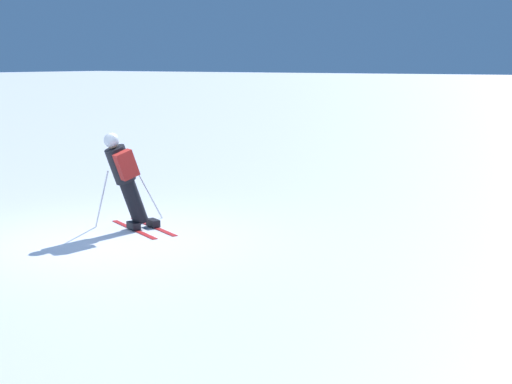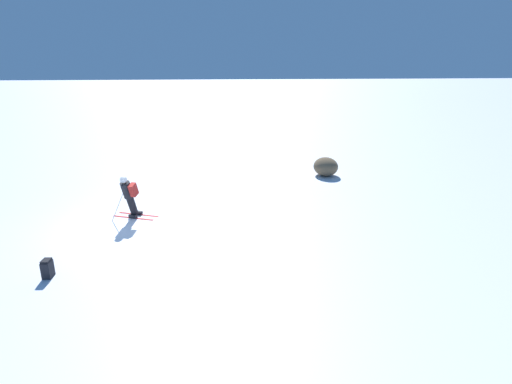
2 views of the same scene
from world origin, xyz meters
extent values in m
plane|color=white|center=(0.00, 0.00, 0.00)|extent=(300.00, 300.00, 0.00)
cube|color=red|center=(-1.08, 0.07, 0.01)|extent=(0.72, 1.52, 0.01)
cube|color=red|center=(-0.75, -0.07, 0.01)|extent=(0.72, 1.52, 0.01)
cube|color=black|center=(-1.08, 0.07, 0.07)|extent=(0.24, 0.31, 0.12)
cube|color=black|center=(-0.75, -0.07, 0.07)|extent=(0.24, 0.31, 0.12)
cylinder|color=black|center=(-0.77, -0.06, 0.48)|extent=(0.55, 0.43, 0.80)
cylinder|color=black|center=(-0.57, -0.15, 1.12)|extent=(0.60, 0.51, 0.67)
sphere|color=tan|center=(-0.45, -0.20, 1.50)|extent=(0.33, 0.30, 0.27)
sphere|color=silver|center=(-0.44, -0.20, 1.53)|extent=(0.38, 0.35, 0.31)
cube|color=#AD231E|center=(-0.46, 0.09, 1.15)|extent=(0.44, 0.33, 0.51)
cylinder|color=#B7B7BC|center=(-1.25, -0.18, 0.58)|extent=(0.95, 0.17, 1.18)
cylinder|color=#B7B7BC|center=(-0.48, -0.51, 0.51)|extent=(0.18, 0.51, 1.03)
camera|label=1|loc=(7.95, 7.94, 2.78)|focal=50.00mm
camera|label=2|loc=(13.10, 2.54, 5.24)|focal=28.00mm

